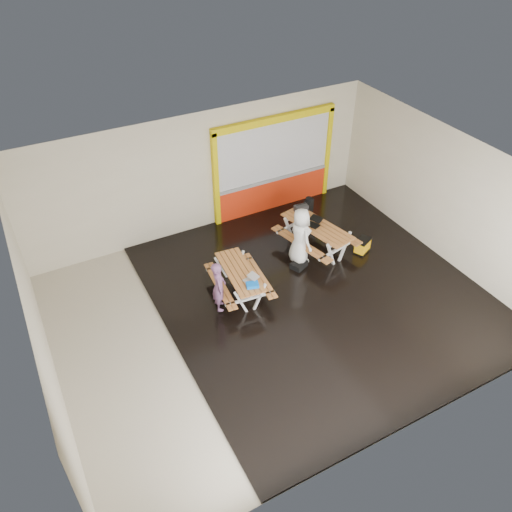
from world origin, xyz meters
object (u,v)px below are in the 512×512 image
laptop_left (251,280)px  toolbox (301,208)px  person_left (219,286)px  blue_pouch (252,285)px  person_right (300,236)px  backpack (309,205)px  dark_case (299,265)px  laptop_right (314,223)px  fluke_bag (362,246)px  picnic_table_right (316,231)px  picnic_table_left (239,276)px

laptop_left → toolbox: (2.57, 1.90, 0.14)m
person_left → blue_pouch: size_ratio=4.65×
person_right → backpack: size_ratio=3.27×
blue_pouch → dark_case: size_ratio=0.68×
person_left → backpack: bearing=-41.5°
person_left → laptop_right: person_left is taller
fluke_bag → toolbox: bearing=124.7°
toolbox → laptop_left: bearing=-143.5°
picnic_table_right → laptop_right: (-0.05, 0.08, 0.25)m
person_right → dark_case: (-0.13, -0.21, -0.74)m
person_left → backpack: 4.22m
dark_case → fluke_bag: fluke_bag is taller
person_left → backpack: (3.73, 1.98, -0.00)m
person_left → toolbox: bearing=-41.7°
blue_pouch → picnic_table_right: bearing=25.8°
person_right → laptop_right: bearing=-63.4°
toolbox → dark_case: (-0.82, -1.29, -0.79)m
toolbox → dark_case: toolbox is taller
laptop_right → blue_pouch: laptop_right is taller
person_right → blue_pouch: bearing=116.7°
picnic_table_left → person_left: size_ratio=1.46×
picnic_table_left → backpack: backpack is taller
person_right → backpack: bearing=-41.2°
backpack → laptop_left: bearing=-144.4°
picnic_table_right → dark_case: 1.07m
toolbox → dark_case: size_ratio=0.96×
person_right → laptop_right: (0.64, 0.34, 0.02)m
laptop_left → dark_case: laptop_left is taller
picnic_table_left → backpack: size_ratio=3.97×
person_left → blue_pouch: bearing=-94.8°
person_left → dark_case: size_ratio=3.16×
person_right → toolbox: (0.69, 1.07, 0.05)m
laptop_right → backpack: size_ratio=1.02×
laptop_right → dark_case: laptop_right is taller
laptop_left → backpack: bearing=35.6°
picnic_table_left → person_right: size_ratio=1.21×
backpack → fluke_bag: 1.94m
person_left → person_right: 2.72m
person_left → picnic_table_left: bearing=-45.5°
person_right → fluke_bag: person_right is taller
person_left → person_right: person_right is taller
laptop_right → person_left: bearing=-162.8°
person_left → person_right: size_ratio=0.83×
person_left → fluke_bag: size_ratio=2.40×
picnic_table_right → dark_case: size_ratio=5.63×
blue_pouch → dark_case: 2.07m
picnic_table_left → laptop_left: (0.07, -0.45, 0.21)m
person_right → laptop_left: person_right is taller
person_left → laptop_left: 0.77m
dark_case → person_right: bearing=58.9°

